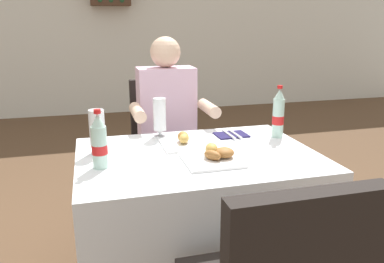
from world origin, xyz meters
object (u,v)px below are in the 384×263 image
at_px(plate_near_camera, 215,156).
at_px(beer_glass_middle, 160,117).
at_px(seated_diner_far, 168,125).
at_px(cola_bottle_secondary, 278,115).
at_px(chair_far_diner_seat, 165,143).
at_px(cola_bottle_primary, 99,143).
at_px(plate_far_diner, 184,142).
at_px(main_dining_table, 197,188).
at_px(beer_glass_left, 97,131).
at_px(napkin_cutlery_set, 231,135).

bearing_deg(plate_near_camera, beer_glass_middle, 110.75).
xyz_separation_m(seated_diner_far, cola_bottle_secondary, (0.49, -0.53, 0.16)).
bearing_deg(cola_bottle_secondary, plate_near_camera, -149.06).
relative_size(chair_far_diner_seat, cola_bottle_secondary, 3.47).
bearing_deg(cola_bottle_primary, plate_far_diner, 26.42).
bearing_deg(plate_near_camera, main_dining_table, 112.50).
bearing_deg(plate_far_diner, beer_glass_left, -178.41).
bearing_deg(beer_glass_left, napkin_cutlery_set, 9.00).
bearing_deg(seated_diner_far, plate_far_diner, -93.19).
bearing_deg(beer_glass_left, main_dining_table, -15.78).
distance_m(beer_glass_middle, napkin_cutlery_set, 0.40).
bearing_deg(plate_far_diner, beer_glass_middle, 115.69).
bearing_deg(beer_glass_left, seated_diner_far, 50.93).
height_order(beer_glass_left, cola_bottle_primary, cola_bottle_primary).
xyz_separation_m(plate_near_camera, plate_far_diner, (-0.08, 0.25, -0.00)).
bearing_deg(cola_bottle_primary, plate_near_camera, -5.17).
height_order(beer_glass_middle, cola_bottle_secondary, cola_bottle_secondary).
distance_m(seated_diner_far, plate_near_camera, 0.80).
distance_m(plate_far_diner, cola_bottle_primary, 0.47).
bearing_deg(plate_far_diner, napkin_cutlery_set, 19.16).
relative_size(chair_far_diner_seat, plate_far_diner, 4.25).
bearing_deg(main_dining_table, napkin_cutlery_set, 42.61).
relative_size(chair_far_diner_seat, seated_diner_far, 0.77).
distance_m(main_dining_table, beer_glass_left, 0.55).
bearing_deg(chair_far_diner_seat, plate_near_camera, -87.03).
height_order(seated_diner_far, beer_glass_left, seated_diner_far).
xyz_separation_m(plate_far_diner, cola_bottle_secondary, (0.52, 0.01, 0.11)).
bearing_deg(beer_glass_middle, beer_glass_left, -149.24).
height_order(plate_far_diner, napkin_cutlery_set, plate_far_diner).
bearing_deg(chair_far_diner_seat, cola_bottle_primary, -117.48).
height_order(chair_far_diner_seat, beer_glass_left, chair_far_diner_seat).
xyz_separation_m(seated_diner_far, beer_glass_left, (-0.45, -0.55, 0.14)).
xyz_separation_m(main_dining_table, beer_glass_middle, (-0.12, 0.32, 0.29)).
bearing_deg(beer_glass_left, plate_near_camera, -25.84).
distance_m(plate_near_camera, plate_far_diner, 0.26).
bearing_deg(cola_bottle_secondary, beer_glass_left, -178.48).
relative_size(chair_far_diner_seat, beer_glass_left, 4.65).
xyz_separation_m(chair_far_diner_seat, napkin_cutlery_set, (0.26, -0.55, 0.20)).
distance_m(chair_far_diner_seat, plate_near_camera, 0.93).
relative_size(seated_diner_far, cola_bottle_secondary, 4.51).
bearing_deg(chair_far_diner_seat, napkin_cutlery_set, -64.72).
height_order(seated_diner_far, plate_far_diner, seated_diner_far).
xyz_separation_m(cola_bottle_primary, cola_bottle_secondary, (0.94, 0.22, 0.01)).
height_order(plate_far_diner, beer_glass_left, beer_glass_left).
distance_m(main_dining_table, napkin_cutlery_set, 0.40).
bearing_deg(cola_bottle_primary, napkin_cutlery_set, 23.54).
bearing_deg(beer_glass_middle, cola_bottle_primary, -129.90).
xyz_separation_m(main_dining_table, cola_bottle_secondary, (0.49, 0.15, 0.30)).
height_order(beer_glass_middle, napkin_cutlery_set, beer_glass_middle).
bearing_deg(beer_glass_left, plate_far_diner, 1.59).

